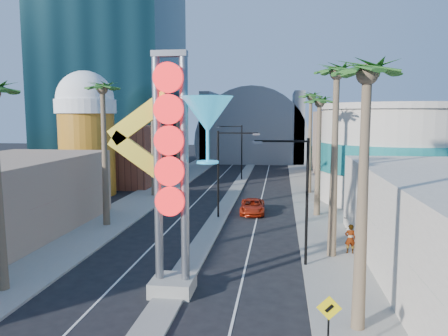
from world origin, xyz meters
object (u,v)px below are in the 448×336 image
neon_sign (186,156)px  red_pickup (252,206)px  pedestrian_b (349,219)px  pedestrian_a (350,239)px

neon_sign → red_pickup: bearing=83.7°
neon_sign → red_pickup: (2.15, 19.47, -6.62)m
red_pickup → pedestrian_b: pedestrian_b is taller
neon_sign → pedestrian_b: (10.35, 14.19, -6.33)m
pedestrian_b → red_pickup: bearing=-22.2°
red_pickup → pedestrian_b: 9.76m
red_pickup → pedestrian_a: size_ratio=2.49×
red_pickup → pedestrian_a: 13.87m
neon_sign → pedestrian_a: neon_sign is taller
pedestrian_a → pedestrian_b: (0.89, 6.49, -0.16)m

